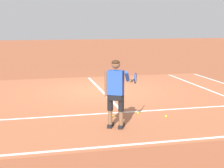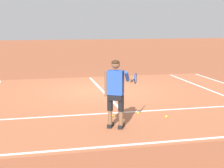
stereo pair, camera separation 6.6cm
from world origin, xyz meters
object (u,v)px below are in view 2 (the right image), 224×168
Objects in this scene: tennis_ball_by_baseline at (112,116)px; tennis_ball_mid_court at (166,117)px; tennis_player at (116,89)px; tennis_ball_near_feet at (138,113)px.

tennis_ball_by_baseline is 1.50m from tennis_ball_mid_court.
tennis_player is 1.92m from tennis_ball_mid_court.
tennis_player is at bearing -160.20° from tennis_ball_mid_court.
tennis_ball_by_baseline is (-0.81, -0.15, 0.00)m from tennis_ball_near_feet.
tennis_player is at bearing -96.87° from tennis_ball_by_baseline.
tennis_ball_near_feet is at bearing 10.20° from tennis_ball_by_baseline.
tennis_ball_near_feet is 1.00× the size of tennis_ball_by_baseline.
tennis_ball_by_baseline is at bearing 164.58° from tennis_ball_mid_court.
tennis_ball_by_baseline is 1.00× the size of tennis_ball_mid_court.
tennis_ball_near_feet is 1.00× the size of tennis_ball_mid_court.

